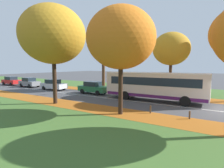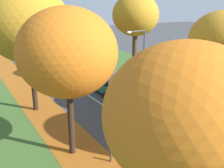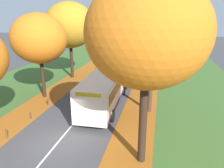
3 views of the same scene
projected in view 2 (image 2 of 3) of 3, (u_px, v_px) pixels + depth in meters
The scene contains 16 objects.
leaf_litter_left at pixel (43, 110), 20.73m from camera, with size 2.80×60.00×0.00m, color #9E5619.
grass_verge_right at pixel (138, 71), 32.42m from camera, with size 12.00×90.00×0.01m, color #3D6028.
leaf_litter_right at pixel (137, 91), 25.25m from camera, with size 2.80×60.00×0.00m, color #9E5619.
road_centre_line at pixel (69, 82), 27.90m from camera, with size 0.12×80.00×0.01m, color silver.
tree_left_nearest at pixel (185, 116), 6.81m from camera, with size 4.37×4.37×7.32m.
tree_left_near at pixel (67, 53), 13.19m from camera, with size 5.13×5.13×8.05m.
tree_left_mid at pixel (28, 25), 18.89m from camera, with size 6.17×6.17×9.41m.
tree_right_near at pixel (222, 41), 17.32m from camera, with size 4.40×4.40×7.72m.
tree_right_mid at pixel (135, 16), 25.31m from camera, with size 4.52×4.52×9.03m.
bollard_fourth at pixel (111, 156), 13.95m from camera, with size 0.12×0.12×0.62m, color #4C3823.
streetlamp_right at pixel (141, 57), 22.33m from camera, with size 1.89×0.28×6.00m.
bus at pixel (167, 106), 17.10m from camera, with size 2.85×10.46×2.98m.
car_green_lead at pixel (106, 85), 24.36m from camera, with size 1.89×4.25×1.62m.
car_silver_following at pixel (72, 69), 30.17m from camera, with size 1.85×4.23×1.62m.
car_grey_third_in_line at pixel (55, 59), 35.78m from camera, with size 1.92×4.27×1.62m.
car_red_fourth_in_line at pixel (43, 52), 40.51m from camera, with size 1.80×4.21×1.62m.
Camera 2 is at (-9.76, -5.26, 8.17)m, focal length 42.00 mm.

